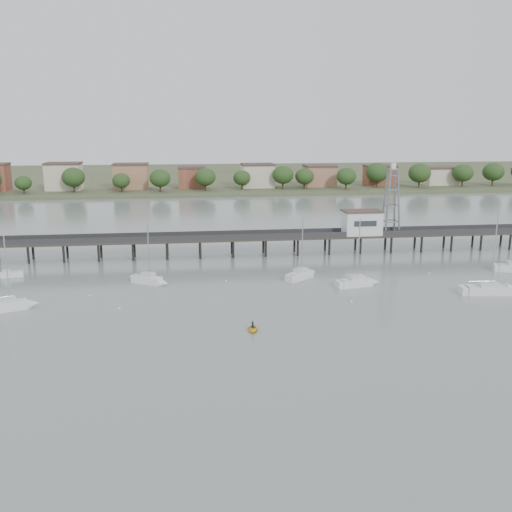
{
  "coord_description": "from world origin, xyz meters",
  "views": [
    {
      "loc": [
        -13.58,
        -59.25,
        27.78
      ],
      "look_at": [
        -0.68,
        42.0,
        4.0
      ],
      "focal_mm": 40.0,
      "sensor_mm": 36.0,
      "label": 1
    }
  ],
  "objects": [
    {
      "name": "sailboat_f",
      "position": [
        8.05,
        40.37,
        0.65
      ],
      "size": [
        6.84,
        6.23,
        11.97
      ],
      "rotation": [
        0.0,
        0.0,
        0.7
      ],
      "color": "white",
      "rests_on": "ground"
    },
    {
      "name": "sailboat_c",
      "position": [
        16.9,
        33.83,
        0.65
      ],
      "size": [
        7.87,
        3.8,
        12.58
      ],
      "rotation": [
        0.0,
        0.0,
        0.22
      ],
      "color": "white",
      "rests_on": "ground"
    },
    {
      "name": "dinghy_occupant",
      "position": [
        -4.7,
        14.11,
        0.0
      ],
      "size": [
        0.84,
        1.27,
        0.29
      ],
      "primitive_type": "imported",
      "rotation": [
        0.0,
        0.0,
        2.77
      ],
      "color": "black",
      "rests_on": "ground"
    },
    {
      "name": "sailboat_d",
      "position": [
        38.09,
        26.25,
        0.63
      ],
      "size": [
        9.93,
        3.82,
        15.86
      ],
      "rotation": [
        0.0,
        0.0,
        -0.1
      ],
      "color": "white",
      "rests_on": "ground"
    },
    {
      "name": "ground_plane",
      "position": [
        0.0,
        0.0,
        0.0
      ],
      "size": [
        500.0,
        500.0,
        0.0
      ],
      "primitive_type": "plane",
      "color": "slate",
      "rests_on": "ground"
    },
    {
      "name": "pier_building",
      "position": [
        25.0,
        60.0,
        6.67
      ],
      "size": [
        8.4,
        5.4,
        5.3
      ],
      "color": "silver",
      "rests_on": "ground"
    },
    {
      "name": "sailboat_b",
      "position": [
        -19.48,
        39.52,
        0.65
      ],
      "size": [
        6.73,
        5.16,
        11.22
      ],
      "rotation": [
        0.0,
        0.0,
        -0.55
      ],
      "color": "white",
      "rests_on": "ground"
    },
    {
      "name": "yellow_dinghy",
      "position": [
        -4.7,
        14.11,
        0.0
      ],
      "size": [
        2.03,
        0.76,
        2.78
      ],
      "primitive_type": "imported",
      "rotation": [
        0.0,
        0.0,
        -0.09
      ],
      "color": "yellow",
      "rests_on": "ground"
    },
    {
      "name": "mooring_buoys",
      "position": [
        4.11,
        31.8,
        0.08
      ],
      "size": [
        69.75,
        15.64,
        0.39
      ],
      "color": "beige",
      "rests_on": "ground"
    },
    {
      "name": "sailboat_a",
      "position": [
        -39.64,
        27.99,
        0.65
      ],
      "size": [
        7.57,
        4.75,
        12.16
      ],
      "rotation": [
        0.0,
        0.0,
        0.39
      ],
      "color": "white",
      "rests_on": "ground"
    },
    {
      "name": "white_tender",
      "position": [
        -45.77,
        47.83,
        0.48
      ],
      "size": [
        4.24,
        2.58,
        1.54
      ],
      "rotation": [
        0.0,
        0.0,
        0.25
      ],
      "color": "white",
      "rests_on": "ground"
    },
    {
      "name": "far_shore",
      "position": [
        0.36,
        239.58,
        0.95
      ],
      "size": [
        500.0,
        170.0,
        10.4
      ],
      "color": "#475133",
      "rests_on": "ground"
    },
    {
      "name": "lattice_tower",
      "position": [
        31.5,
        60.0,
        11.1
      ],
      "size": [
        3.2,
        3.2,
        15.5
      ],
      "color": "slate",
      "rests_on": "ground"
    },
    {
      "name": "pier",
      "position": [
        0.0,
        60.0,
        3.79
      ],
      "size": [
        150.0,
        5.0,
        5.5
      ],
      "color": "#2D2823",
      "rests_on": "ground"
    }
  ]
}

